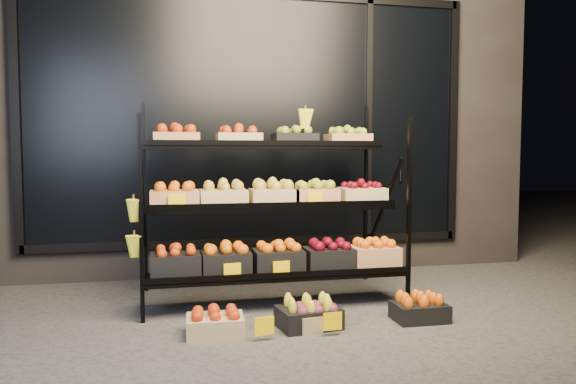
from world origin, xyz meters
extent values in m
plane|color=#514F4C|center=(0.00, 0.00, 0.00)|extent=(24.00, 24.00, 0.00)
cube|color=#2D2826|center=(0.00, 2.60, 1.75)|extent=(6.00, 2.00, 3.50)
cube|color=black|center=(0.00, 1.58, 1.55)|extent=(4.20, 0.04, 2.40)
cube|color=black|center=(0.00, 1.56, 0.34)|extent=(4.30, 0.06, 0.08)
cube|color=black|center=(-2.15, 1.56, 1.55)|extent=(0.08, 0.06, 2.50)
cube|color=black|center=(2.15, 1.56, 1.55)|extent=(0.08, 0.06, 2.50)
cube|color=black|center=(1.20, 1.56, 1.55)|extent=(0.06, 0.06, 2.50)
cylinder|color=black|center=(1.55, 1.53, 1.05)|extent=(0.02, 0.02, 0.25)
cube|color=black|center=(-1.02, 0.18, 0.75)|extent=(0.03, 0.03, 1.50)
cube|color=black|center=(1.02, 0.18, 0.75)|extent=(0.03, 0.03, 1.50)
cube|color=black|center=(-1.02, 1.15, 0.83)|extent=(0.03, 0.03, 1.66)
cube|color=black|center=(1.02, 1.15, 0.83)|extent=(0.03, 0.03, 1.66)
cube|color=black|center=(0.00, 0.35, 0.27)|extent=(2.05, 0.42, 0.03)
cube|color=black|center=(0.00, 0.15, 0.30)|extent=(2.05, 0.02, 0.05)
cube|color=black|center=(0.00, 0.65, 0.77)|extent=(2.05, 0.40, 0.03)
cube|color=black|center=(0.00, 0.46, 0.80)|extent=(2.05, 0.02, 0.05)
cube|color=black|center=(0.00, 0.95, 1.27)|extent=(2.05, 0.40, 0.03)
cube|color=black|center=(0.00, 0.76, 1.30)|extent=(2.05, 0.02, 0.05)
cube|color=tan|center=(-0.75, 0.95, 1.33)|extent=(0.38, 0.28, 0.11)
ellipsoid|color=red|center=(-0.75, 0.95, 1.42)|extent=(0.32, 0.24, 0.07)
cube|color=tan|center=(-0.22, 0.95, 1.33)|extent=(0.38, 0.28, 0.11)
ellipsoid|color=red|center=(-0.22, 0.95, 1.42)|extent=(0.32, 0.24, 0.07)
cube|color=black|center=(0.28, 0.95, 1.33)|extent=(0.38, 0.28, 0.11)
ellipsoid|color=#8BA92A|center=(0.28, 0.95, 1.42)|extent=(0.32, 0.24, 0.07)
cube|color=tan|center=(0.77, 0.95, 1.33)|extent=(0.38, 0.28, 0.11)
ellipsoid|color=#8BA92A|center=(0.77, 0.95, 1.42)|extent=(0.32, 0.24, 0.07)
cube|color=tan|center=(-0.78, 0.65, 0.85)|extent=(0.38, 0.28, 0.14)
ellipsoid|color=orange|center=(-0.78, 0.65, 0.95)|extent=(0.32, 0.24, 0.07)
cube|color=tan|center=(-0.39, 0.65, 0.85)|extent=(0.38, 0.28, 0.14)
ellipsoid|color=gold|center=(-0.39, 0.65, 0.95)|extent=(0.32, 0.24, 0.07)
cube|color=tan|center=(0.03, 0.65, 0.85)|extent=(0.38, 0.28, 0.14)
ellipsoid|color=gold|center=(0.03, 0.65, 0.95)|extent=(0.32, 0.24, 0.07)
cube|color=tan|center=(0.38, 0.65, 0.85)|extent=(0.38, 0.28, 0.14)
ellipsoid|color=#8BA92A|center=(0.38, 0.65, 0.95)|extent=(0.32, 0.24, 0.07)
cube|color=tan|center=(0.80, 0.65, 0.85)|extent=(0.38, 0.28, 0.14)
ellipsoid|color=#5A0612|center=(0.80, 0.65, 0.95)|extent=(0.32, 0.24, 0.07)
cube|color=black|center=(-0.78, 0.35, 0.37)|extent=(0.38, 0.28, 0.18)
ellipsoid|color=red|center=(-0.78, 0.35, 0.49)|extent=(0.32, 0.24, 0.07)
cube|color=black|center=(-0.41, 0.35, 0.37)|extent=(0.38, 0.28, 0.18)
ellipsoid|color=orange|center=(-0.41, 0.35, 0.49)|extent=(0.32, 0.24, 0.07)
cube|color=black|center=(0.01, 0.35, 0.37)|extent=(0.38, 0.28, 0.18)
ellipsoid|color=orange|center=(0.01, 0.35, 0.49)|extent=(0.32, 0.24, 0.07)
cube|color=black|center=(0.42, 0.35, 0.37)|extent=(0.38, 0.28, 0.18)
ellipsoid|color=#5A0612|center=(0.42, 0.35, 0.49)|extent=(0.32, 0.24, 0.07)
cube|color=tan|center=(0.80, 0.35, 0.37)|extent=(0.38, 0.28, 0.18)
ellipsoid|color=orange|center=(0.80, 0.35, 0.49)|extent=(0.32, 0.24, 0.07)
ellipsoid|color=yellow|center=(-1.07, 0.20, 0.90)|extent=(0.14, 0.08, 0.22)
ellipsoid|color=yellow|center=(-1.07, 0.20, 0.64)|extent=(0.14, 0.08, 0.22)
ellipsoid|color=yellow|center=(0.35, 0.85, 1.61)|extent=(0.14, 0.08, 0.22)
cube|color=#FDC100|center=(-0.77, 0.50, 0.84)|extent=(0.13, 0.01, 0.12)
cube|color=#FDC100|center=(0.34, 0.50, 0.84)|extent=(0.13, 0.01, 0.12)
cube|color=#FDC100|center=(-0.38, 0.20, 0.34)|extent=(0.13, 0.01, 0.12)
cube|color=#FDC100|center=(0.00, 0.20, 0.34)|extent=(0.13, 0.01, 0.12)
cube|color=#FDC100|center=(-0.24, -0.40, 0.06)|extent=(0.13, 0.01, 0.12)
cube|color=#FDC100|center=(0.22, -0.40, 0.06)|extent=(0.13, 0.01, 0.12)
cube|color=tan|center=(-0.54, -0.21, 0.06)|extent=(0.39, 0.30, 0.13)
ellipsoid|color=red|center=(-0.54, -0.21, 0.16)|extent=(0.33, 0.25, 0.07)
cube|color=black|center=(0.11, -0.19, 0.07)|extent=(0.45, 0.36, 0.14)
ellipsoid|color=yellow|center=(0.11, -0.19, 0.17)|extent=(0.38, 0.30, 0.07)
cube|color=tan|center=(0.16, -0.21, 0.06)|extent=(0.39, 0.33, 0.12)
ellipsoid|color=brown|center=(0.16, -0.21, 0.15)|extent=(0.33, 0.28, 0.07)
cube|color=black|center=(0.94, -0.21, 0.06)|extent=(0.38, 0.28, 0.13)
ellipsoid|color=orange|center=(0.94, -0.21, 0.16)|extent=(0.32, 0.24, 0.07)
camera|label=1|loc=(-0.87, -3.91, 1.22)|focal=35.00mm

